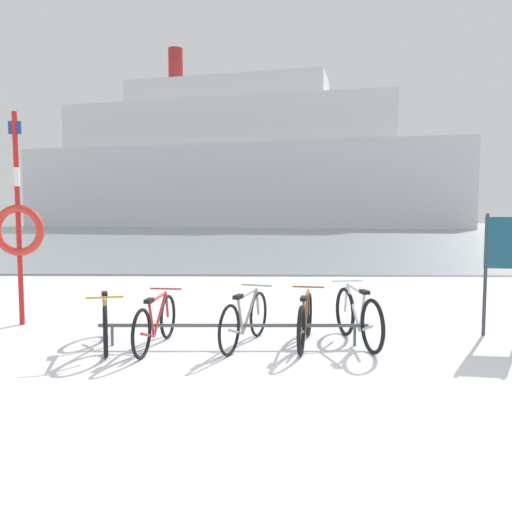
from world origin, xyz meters
name	(u,v)px	position (x,y,z in m)	size (l,w,h in m)	color
ground	(267,230)	(0.00, 53.90, -0.04)	(80.00, 132.00, 0.08)	white
bike_rack	(233,326)	(-0.43, 2.09, 0.27)	(3.69, 0.13, 0.31)	#4C5156
bicycle_0	(105,322)	(-2.16, 1.97, 0.34)	(0.64, 1.61, 0.76)	black
bicycle_1	(156,323)	(-1.47, 1.96, 0.34)	(0.46, 1.68, 0.75)	black
bicycle_2	(245,320)	(-0.28, 2.12, 0.36)	(0.67, 1.67, 0.78)	black
bicycle_3	(305,320)	(0.55, 2.16, 0.34)	(0.47, 1.69, 0.75)	black
bicycle_4	(358,317)	(1.28, 2.23, 0.38)	(0.51, 1.70, 0.84)	black
info_sign	(504,254)	(3.48, 2.73, 1.21)	(0.55, 0.11, 1.80)	#33383D
rescue_post	(19,226)	(-3.97, 3.36, 1.60)	(0.83, 0.13, 3.41)	red
ferry_ship	(235,167)	(-4.31, 63.61, 8.00)	(58.81, 22.66, 23.85)	white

